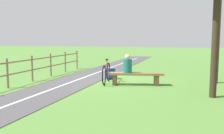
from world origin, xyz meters
The scene contains 8 objects.
ground_plane centered at (0.00, 0.00, 0.00)m, with size 80.00×80.00×0.00m, color #548438.
paved_path centered at (1.53, 4.00, 0.01)m, with size 1.96×36.00×0.02m, color #4C494C.
path_centre_line centered at (1.53, 4.00, 0.02)m, with size 0.10×32.00×0.00m, color silver.
bench centered at (-1.09, 0.63, 0.33)m, with size 2.11×0.83×0.47m.
person_seated centered at (-0.79, 0.69, 0.76)m, with size 0.40×0.40×0.69m.
bicycle centered at (0.10, 0.48, 0.39)m, with size 0.29×1.76×0.93m.
backpack centered at (0.19, -0.40, 0.23)m, with size 0.41×0.41×0.46m.
fence_roadside centered at (3.09, 0.30, 0.61)m, with size 0.09×7.34×1.05m.
Camera 1 is at (-2.77, 9.55, 1.73)m, focal length 39.15 mm.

